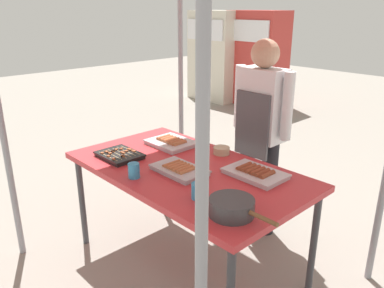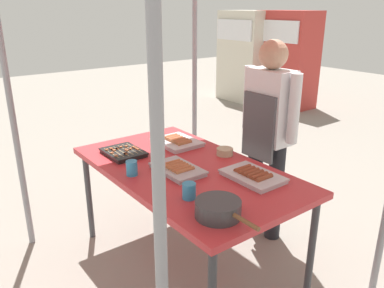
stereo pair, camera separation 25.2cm
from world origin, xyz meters
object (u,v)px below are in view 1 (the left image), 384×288
Objects in this scene: cooking_wok at (232,206)px; tray_meat_skewers at (119,155)px; tray_spring_rolls at (255,173)px; drink_cup_by_wok at (134,171)px; stall_table at (186,175)px; vendor_woman at (261,124)px; tray_grilled_sausages at (171,142)px; drink_cup_near_edge at (198,191)px; condiment_bowl at (221,150)px; neighbor_stall_right at (216,56)px; tray_pork_links at (179,169)px; neighbor_stall_left at (257,58)px.

tray_meat_skewers is at bearing 178.55° from cooking_wok.
tray_spring_rolls is (0.84, 0.44, 0.00)m from tray_meat_skewers.
drink_cup_by_wok is (0.35, -0.12, 0.03)m from tray_meat_skewers.
tray_spring_rolls is at bearing 29.05° from stall_table.
cooking_wok is at bearing 7.70° from drink_cup_by_wok.
tray_grilled_sausages is at bearing 52.53° from vendor_woman.
drink_cup_near_edge is at bearing 11.80° from drink_cup_by_wok.
tray_spring_rolls reaches higher than condiment_bowl.
stall_table is at bearing 73.40° from drink_cup_by_wok.
tray_meat_skewers is at bearing 178.19° from drink_cup_near_edge.
cooking_wok is 4.19× the size of drink_cup_by_wok.
drink_cup_by_wok is 0.06× the size of neighbor_stall_right.
drink_cup_by_wok is at bearing -116.98° from tray_pork_links.
drink_cup_by_wok reaches higher than tray_pork_links.
condiment_bowl is (-0.62, 0.59, -0.02)m from cooking_wok.
condiment_bowl is 4.72m from neighbor_stall_left.
stall_table is at bearing 108.37° from tray_pork_links.
drink_cup_near_edge is (0.37, -0.59, 0.02)m from condiment_bowl.
neighbor_stall_right reaches higher than cooking_wok.
neighbor_stall_left is at bearing 19.01° from neighbor_stall_right.
tray_meat_skewers is 0.86× the size of tray_pork_links.
cooking_wok is at bearing -53.37° from neighbor_stall_left.
drink_cup_by_wok is (-0.13, -0.26, 0.03)m from tray_pork_links.
vendor_woman reaches higher than drink_cup_by_wok.
tray_meat_skewers is 0.77× the size of cooking_wok.
neighbor_stall_right is (-3.88, 3.74, 0.07)m from tray_spring_rolls.
neighbor_stall_right is (-0.77, -0.27, -0.00)m from neighbor_stall_left.
drink_cup_by_wok is at bearing -19.36° from tray_meat_skewers.
stall_table is at bearing -150.95° from tray_spring_rolls.
tray_grilled_sausages is 0.69m from vendor_woman.
neighbor_stall_right is at bearing 133.93° from condiment_bowl.
cooking_wok is 5.87m from neighbor_stall_right.
tray_grilled_sausages is at bearing 149.15° from drink_cup_near_edge.
tray_spring_rolls reaches higher than tray_meat_skewers.
drink_cup_near_edge is (0.76, -0.45, 0.02)m from tray_grilled_sausages.
stall_table is 0.36m from condiment_bowl.
vendor_woman is 4.75m from neighbor_stall_right.
condiment_bowl is 0.42m from vendor_woman.
drink_cup_near_edge is at bearing -1.81° from tray_meat_skewers.
tray_grilled_sausages is 3.85× the size of drink_cup_near_edge.
drink_cup_near_edge reaches higher than condiment_bowl.
vendor_woman reaches higher than cooking_wok.
tray_pork_links is at bearing -57.51° from neighbor_stall_left.
tray_meat_skewers is 0.81m from drink_cup_near_edge.
vendor_woman is at bearing -42.44° from neighbor_stall_right.
neighbor_stall_left is at bearing 126.63° from cooking_wok.
tray_grilled_sausages reaches higher than tray_meat_skewers.
tray_pork_links is 0.29m from drink_cup_by_wok.
drink_cup_near_edge reaches higher than tray_pork_links.
vendor_woman is 4.42m from neighbor_stall_left.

